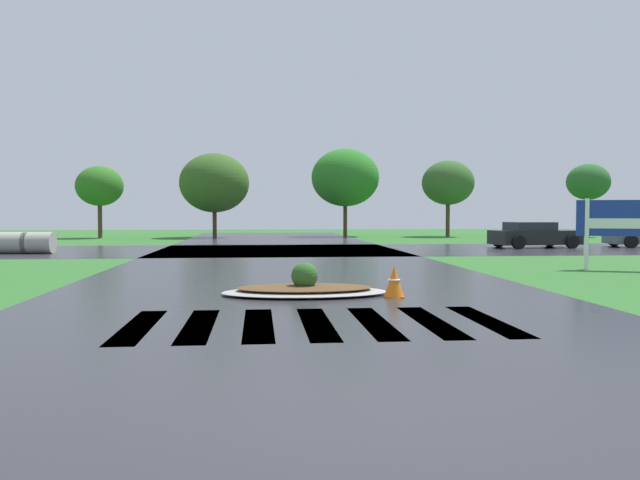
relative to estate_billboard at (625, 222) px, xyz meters
name	(u,v)px	position (x,y,z in m)	size (l,w,h in m)	color
ground_plane	(378,447)	(-9.93, -13.56, -1.49)	(120.00, 120.00, 0.10)	#2D6628
asphalt_roadway	(298,288)	(-9.93, -3.56, -1.43)	(10.80, 80.00, 0.01)	#2B2B30
asphalt_cross_road	(278,250)	(-9.93, 11.19, -1.43)	(90.00, 9.72, 0.01)	#2B2B30
crosswalk_stripes	(317,323)	(-9.93, -8.37, -1.43)	(5.85, 3.07, 0.01)	white
estate_billboard	(625,222)	(0.00, 0.00, 0.00)	(2.60, 1.01, 2.13)	white
median_island	(305,289)	(-9.87, -4.85, -1.31)	(3.45, 1.87, 0.68)	#9E9B93
car_silver_hatch	(534,235)	(2.45, 12.03, -0.84)	(4.29, 2.53, 1.24)	black
drainage_pipe_stack	(26,243)	(-20.42, 9.71, -0.99)	(2.29, 1.06, 0.90)	#9E9B93
traffic_cone	(394,282)	(-8.10, -5.44, -1.12)	(0.41, 0.41, 0.65)	orange
background_treeline	(318,181)	(-6.70, 26.67, 2.41)	(36.41, 6.18, 6.20)	#4C3823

